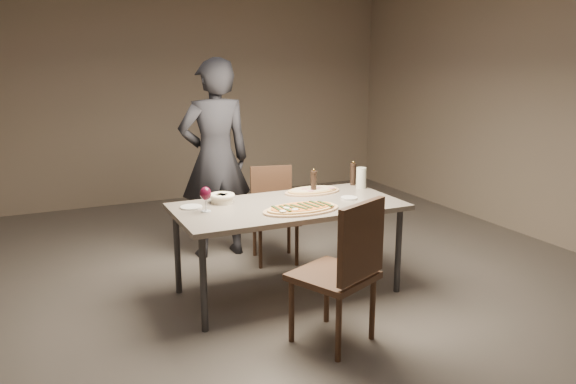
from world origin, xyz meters
name	(u,v)px	position (x,y,z in m)	size (l,w,h in m)	color
room	(288,123)	(0.00, 0.00, 1.40)	(7.00, 7.00, 7.00)	#59524C
dining_table	(288,211)	(0.00, 0.00, 0.69)	(1.80, 0.90, 0.75)	slate
zucchini_pizza	(301,209)	(0.01, -0.22, 0.77)	(0.62, 0.34, 0.05)	tan
ham_pizza	(312,191)	(0.36, 0.27, 0.77)	(0.51, 0.28, 0.04)	tan
bread_basket	(222,197)	(-0.46, 0.27, 0.79)	(0.21, 0.21, 0.07)	beige
oil_dish	(349,198)	(0.53, -0.06, 0.76)	(0.14, 0.14, 0.02)	white
pepper_mill_left	(314,182)	(0.35, 0.24, 0.85)	(0.06, 0.06, 0.22)	black
pepper_mill_right	(353,174)	(0.83, 0.38, 0.85)	(0.06, 0.06, 0.22)	black
carafe	(361,178)	(0.83, 0.24, 0.84)	(0.09, 0.09, 0.19)	silver
wine_glass	(206,194)	(-0.66, 0.06, 0.89)	(0.09, 0.09, 0.19)	silver
side_plate	(191,207)	(-0.73, 0.22, 0.76)	(0.17, 0.17, 0.01)	white
chair_near	(345,265)	(-0.03, -0.95, 0.57)	(0.63, 0.63, 1.01)	#40291B
chair_far	(273,208)	(0.22, 0.80, 0.49)	(0.50, 0.50, 0.88)	#40291B
diner	(215,159)	(-0.24, 1.12, 0.95)	(0.69, 0.45, 1.89)	black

